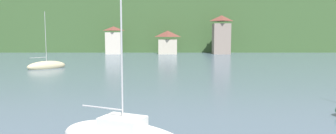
% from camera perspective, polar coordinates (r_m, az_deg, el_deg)
% --- Properties ---
extents(wooded_hillside, '(352.00, 65.78, 38.02)m').
position_cam_1_polar(wooded_hillside, '(125.59, 4.24, 6.47)').
color(wooded_hillside, '#38562D').
rests_on(wooded_hillside, ground_plane).
extents(shore_building_westcentral, '(4.10, 3.19, 7.10)m').
position_cam_1_polar(shore_building_westcentral, '(81.81, -9.71, 4.77)').
color(shore_building_westcentral, beige).
rests_on(shore_building_westcentral, ground_plane).
extents(shore_building_central, '(4.98, 4.81, 6.04)m').
position_cam_1_polar(shore_building_central, '(81.37, 0.13, 4.50)').
color(shore_building_central, '#BCB29E').
rests_on(shore_building_central, ground_plane).
extents(shore_building_eastcentral, '(4.50, 4.47, 9.98)m').
position_cam_1_polar(shore_building_eastcentral, '(82.36, 9.92, 5.75)').
color(shore_building_eastcentral, gray).
rests_on(shore_building_eastcentral, ground_plane).
extents(sailboat_far_2, '(5.31, 5.20, 8.74)m').
position_cam_1_polar(sailboat_far_2, '(49.25, -21.13, 0.16)').
color(sailboat_far_2, '#CCBC8E').
rests_on(sailboat_far_2, ground_plane).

